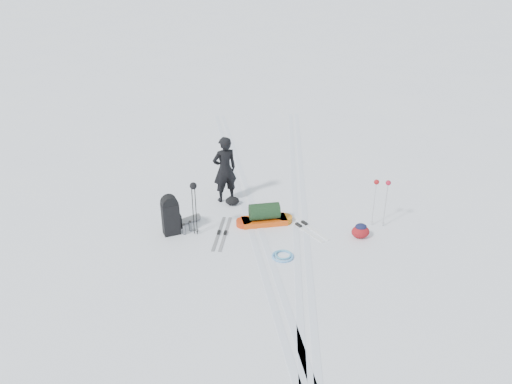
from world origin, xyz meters
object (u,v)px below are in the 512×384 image
pulk_sled (264,216)px  expedition_rucksack (173,215)px  skier (225,169)px  ski_poles_black (194,192)px

pulk_sled → expedition_rucksack: bearing=-179.9°
pulk_sled → expedition_rucksack: expedition_rucksack is taller
skier → ski_poles_black: 1.86m
skier → expedition_rucksack: bearing=30.4°
expedition_rucksack → ski_poles_black: size_ratio=0.74×
expedition_rucksack → ski_poles_black: ski_poles_black is taller
skier → ski_poles_black: (-0.76, -1.69, 0.20)m
ski_poles_black → pulk_sled: bearing=-11.0°
expedition_rucksack → skier: bearing=33.3°
skier → ski_poles_black: size_ratio=1.34×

